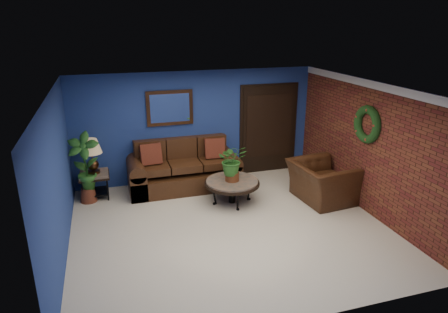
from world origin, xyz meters
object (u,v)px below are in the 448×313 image
object	(u,v)px
armchair	(321,182)
side_chair	(223,162)
sofa	(183,171)
end_table	(95,179)
coffee_table	(232,183)
table_lamp	(92,152)

from	to	relation	value
armchair	side_chair	bearing A→B (deg)	42.03
sofa	end_table	distance (m)	1.88
coffee_table	end_table	xyz separation A→B (m)	(-2.66, 1.06, -0.00)
sofa	table_lamp	bearing A→B (deg)	-178.76
sofa	coffee_table	xyz separation A→B (m)	(0.78, -1.10, 0.07)
sofa	side_chair	bearing A→B (deg)	1.23
end_table	side_chair	size ratio (longest dim) A/B	0.72
coffee_table	side_chair	xyz separation A→B (m)	(0.14, 1.12, 0.05)
coffee_table	table_lamp	size ratio (longest dim) A/B	1.59
end_table	table_lamp	size ratio (longest dim) A/B	0.86
sofa	armchair	distance (m)	2.99
armchair	end_table	bearing A→B (deg)	66.60
sofa	table_lamp	distance (m)	1.99
sofa	coffee_table	size ratio (longest dim) A/B	2.15
sofa	table_lamp	world-z (taller)	table_lamp
side_chair	end_table	bearing A→B (deg)	169.17
table_lamp	side_chair	size ratio (longest dim) A/B	0.84
side_chair	armchair	size ratio (longest dim) A/B	0.68
coffee_table	table_lamp	distance (m)	2.92
sofa	coffee_table	distance (m)	1.35
end_table	armchair	distance (m)	4.69
sofa	side_chair	xyz separation A→B (m)	(0.92, 0.02, 0.12)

